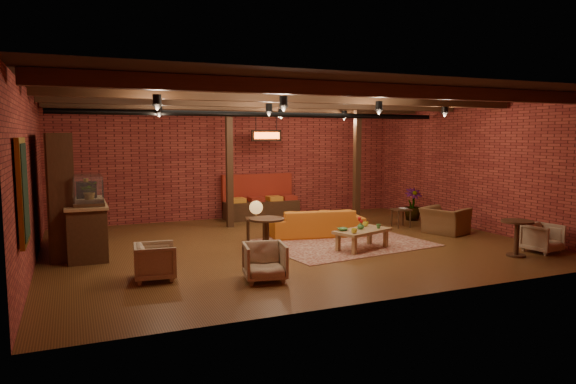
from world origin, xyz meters
name	(u,v)px	position (x,y,z in m)	size (l,w,h in m)	color
floor	(291,244)	(0.00, 0.00, 0.00)	(10.00, 10.00, 0.00)	#3F250F
ceiling	(291,95)	(0.00, 0.00, 3.20)	(10.00, 8.00, 0.02)	black
wall_back	(236,162)	(0.00, 4.00, 1.60)	(10.00, 0.02, 3.20)	maroon
wall_front	(402,189)	(0.00, -4.00, 1.60)	(10.00, 0.02, 3.20)	maroon
wall_left	(30,179)	(-5.00, 0.00, 1.60)	(0.02, 8.00, 3.20)	maroon
wall_right	(474,166)	(5.00, 0.00, 1.60)	(0.02, 8.00, 3.20)	maroon
ceiling_beams	(291,101)	(0.00, 0.00, 3.08)	(9.80, 6.40, 0.22)	black
ceiling_pipe	(265,115)	(0.00, 1.60, 2.85)	(0.12, 0.12, 9.60)	black
post_left	(229,165)	(-0.60, 2.60, 1.60)	(0.16, 0.16, 3.20)	black
post_right	(357,163)	(2.80, 2.00, 1.60)	(0.16, 0.16, 3.20)	black
service_counter	(85,213)	(-4.10, 1.00, 0.80)	(0.80, 2.50, 1.60)	black
plant_counter	(89,191)	(-4.00, 1.20, 1.22)	(0.35, 0.39, 0.30)	#337F33
shelving_hutch	(63,193)	(-4.50, 1.10, 1.20)	(0.52, 2.00, 2.40)	black
chalkboard_menu	(23,191)	(-4.93, -2.30, 1.60)	(0.08, 0.96, 1.46)	black
banquette	(261,201)	(0.60, 3.55, 0.50)	(2.10, 0.70, 1.00)	maroon
service_sign	(266,136)	(0.60, 3.10, 2.35)	(0.86, 0.06, 0.30)	#F75818
ceiling_spotlights	(291,111)	(0.00, 0.00, 2.86)	(6.40, 4.40, 0.28)	black
rug	(343,243)	(1.11, -0.32, 0.01)	(3.46, 2.65, 0.01)	maroon
sofa	(316,223)	(0.92, 0.65, 0.32)	(2.18, 0.85, 0.64)	#C3661B
coffee_table	(362,232)	(1.15, -1.02, 0.37)	(1.36, 0.98, 0.67)	brown
side_table_lamp	(256,211)	(-0.63, 0.47, 0.71)	(0.54, 0.54, 0.93)	black
round_table_left	(267,230)	(-0.82, -0.70, 0.50)	(0.71, 0.71, 0.74)	black
armchair_a	(155,260)	(-3.12, -1.63, 0.33)	(0.65, 0.61, 0.67)	beige
armchair_b	(265,260)	(-1.48, -2.37, 0.34)	(0.66, 0.62, 0.68)	beige
armchair_right	(445,216)	(3.90, -0.30, 0.42)	(0.97, 0.63, 0.85)	brown
side_table_book	(401,210)	(3.46, 0.87, 0.44)	(0.45, 0.45, 0.49)	black
round_table_right	(517,232)	(3.63, -2.71, 0.47)	(0.60, 0.60, 0.71)	black
armchair_far	(543,237)	(4.40, -2.65, 0.32)	(0.62, 0.58, 0.64)	beige
plant_tall	(414,173)	(4.40, 1.65, 1.33)	(1.49, 1.49, 2.66)	#4C7F4C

